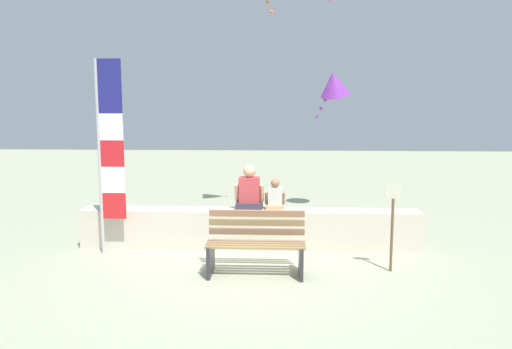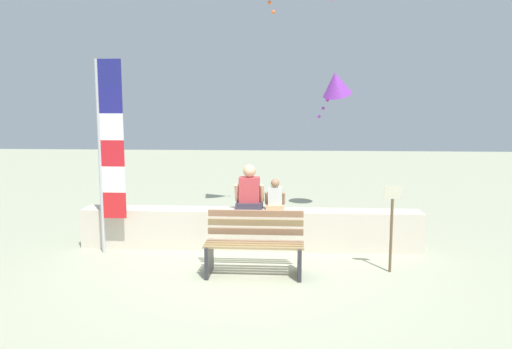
{
  "view_description": "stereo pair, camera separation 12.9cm",
  "coord_description": "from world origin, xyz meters",
  "px_view_note": "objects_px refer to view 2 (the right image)",
  "views": [
    {
      "loc": [
        0.5,
        -7.0,
        2.38
      ],
      "look_at": [
        0.1,
        1.09,
        1.26
      ],
      "focal_mm": 34.29,
      "sensor_mm": 36.0,
      "label": 1
    },
    {
      "loc": [
        0.63,
        -6.99,
        2.38
      ],
      "look_at": [
        0.1,
        1.09,
        1.26
      ],
      "focal_mm": 34.29,
      "sensor_mm": 36.0,
      "label": 2
    }
  ],
  "objects_px": {
    "park_bench": "(254,246)",
    "sign_post": "(392,221)",
    "person_adult": "(249,192)",
    "flag_banner": "(108,146)",
    "kite_purple": "(336,84)",
    "person_child": "(275,198)"
  },
  "relations": [
    {
      "from": "park_bench",
      "to": "sign_post",
      "type": "height_order",
      "value": "sign_post"
    },
    {
      "from": "sign_post",
      "to": "park_bench",
      "type": "bearing_deg",
      "value": -174.46
    },
    {
      "from": "person_adult",
      "to": "flag_banner",
      "type": "bearing_deg",
      "value": -167.38
    },
    {
      "from": "flag_banner",
      "to": "kite_purple",
      "type": "xyz_separation_m",
      "value": [
        3.91,
        3.34,
        1.13
      ]
    },
    {
      "from": "park_bench",
      "to": "person_adult",
      "type": "distance_m",
      "value": 1.46
    },
    {
      "from": "kite_purple",
      "to": "sign_post",
      "type": "bearing_deg",
      "value": -83.44
    },
    {
      "from": "kite_purple",
      "to": "sign_post",
      "type": "xyz_separation_m",
      "value": [
        0.46,
        -3.99,
        -2.14
      ]
    },
    {
      "from": "sign_post",
      "to": "person_adult",
      "type": "bearing_deg",
      "value": 151.92
    },
    {
      "from": "park_bench",
      "to": "kite_purple",
      "type": "xyz_separation_m",
      "value": [
        1.51,
        4.18,
        2.48
      ]
    },
    {
      "from": "person_child",
      "to": "sign_post",
      "type": "xyz_separation_m",
      "value": [
        1.71,
        -1.14,
        -0.12
      ]
    },
    {
      "from": "park_bench",
      "to": "person_adult",
      "type": "height_order",
      "value": "person_adult"
    },
    {
      "from": "person_adult",
      "to": "sign_post",
      "type": "relative_size",
      "value": 0.6
    },
    {
      "from": "park_bench",
      "to": "sign_post",
      "type": "relative_size",
      "value": 1.11
    },
    {
      "from": "flag_banner",
      "to": "kite_purple",
      "type": "bearing_deg",
      "value": 40.5
    },
    {
      "from": "person_adult",
      "to": "flag_banner",
      "type": "xyz_separation_m",
      "value": [
        -2.23,
        -0.5,
        0.8
      ]
    },
    {
      "from": "flag_banner",
      "to": "park_bench",
      "type": "bearing_deg",
      "value": -19.17
    },
    {
      "from": "flag_banner",
      "to": "sign_post",
      "type": "relative_size",
      "value": 2.47
    },
    {
      "from": "park_bench",
      "to": "flag_banner",
      "type": "height_order",
      "value": "flag_banner"
    },
    {
      "from": "park_bench",
      "to": "sign_post",
      "type": "bearing_deg",
      "value": 5.54
    },
    {
      "from": "park_bench",
      "to": "person_child",
      "type": "distance_m",
      "value": 1.44
    },
    {
      "from": "person_adult",
      "to": "sign_post",
      "type": "xyz_separation_m",
      "value": [
        2.14,
        -1.14,
        -0.21
      ]
    },
    {
      "from": "park_bench",
      "to": "flag_banner",
      "type": "relative_size",
      "value": 0.45
    }
  ]
}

